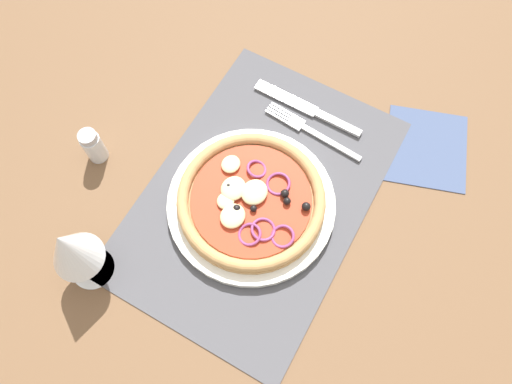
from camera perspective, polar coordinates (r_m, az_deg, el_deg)
The scene contains 9 objects.
ground_plane at distance 80.08cm, azimuth 0.23°, elevation -0.74°, with size 190.00×140.00×2.40cm, color brown.
placemat at distance 78.78cm, azimuth 0.23°, elevation -0.35°, with size 48.10×32.61×0.40cm, color #4C4C51.
plate at distance 77.23cm, azimuth -0.42°, elevation -1.45°, with size 26.16×26.16×1.34cm, color silver.
pizza at distance 75.58cm, azimuth -0.46°, elevation -0.96°, with size 22.78×22.78×2.67cm.
fork at distance 84.11cm, azimuth 6.00°, elevation 7.14°, with size 2.99×18.06×0.44cm.
knife at distance 86.26cm, azimuth 5.81°, elevation 9.58°, with size 2.21×20.03×0.62cm.
wine_glass at distance 69.65cm, azimuth -20.59°, elevation -6.13°, with size 7.20×7.20×14.90cm.
napkin at distance 87.19cm, azimuth 18.99°, elevation 4.84°, with size 14.53×13.08×0.36cm, color #425175.
pepper_shaker at distance 83.27cm, azimuth -18.18°, elevation 5.06°, with size 3.20×3.20×6.70cm.
Camera 1 is at (-26.77, -14.66, 72.83)cm, focal length 34.85 mm.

